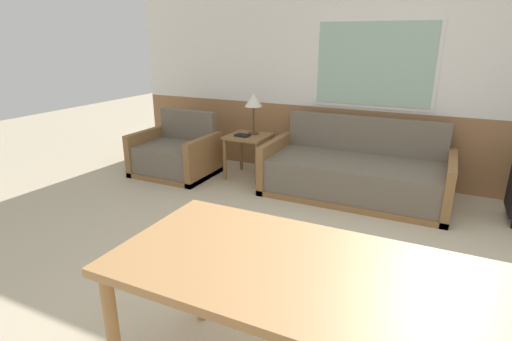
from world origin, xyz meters
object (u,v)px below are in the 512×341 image
at_px(couch, 355,175).
at_px(dining_table, 357,296).
at_px(armchair, 176,156).
at_px(table_lamp, 253,102).
at_px(side_table, 248,143).

xyz_separation_m(couch, dining_table, (0.59, -2.78, 0.45)).
distance_m(armchair, table_lamp, 1.20).
bearing_deg(dining_table, table_lamp, 122.80).
distance_m(couch, dining_table, 2.87).
relative_size(side_table, table_lamp, 1.08).
distance_m(table_lamp, dining_table, 3.48).
xyz_separation_m(side_table, table_lamp, (0.03, 0.09, 0.49)).
bearing_deg(side_table, armchair, -161.37).
distance_m(couch, side_table, 1.33).
bearing_deg(couch, dining_table, -78.02).
relative_size(couch, table_lamp, 3.91).
xyz_separation_m(armchair, table_lamp, (0.91, 0.38, 0.69)).
xyz_separation_m(couch, armchair, (-2.20, -0.24, -0.01)).
bearing_deg(couch, table_lamp, 173.70).
distance_m(armchair, side_table, 0.95).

